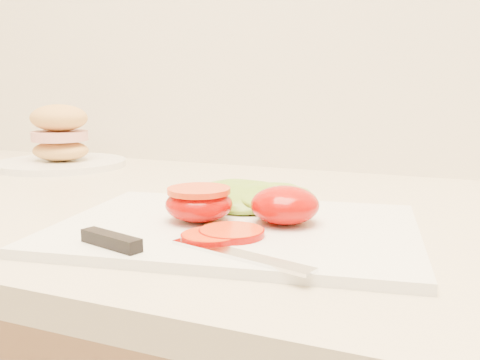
% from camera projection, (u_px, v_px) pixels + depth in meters
% --- Properties ---
extents(cutting_board, '(0.41, 0.32, 0.01)m').
position_uv_depth(cutting_board, '(236.00, 228.00, 0.56)').
color(cutting_board, white).
rests_on(cutting_board, counter).
extents(tomato_half_dome, '(0.07, 0.07, 0.04)m').
position_uv_depth(tomato_half_dome, '(285.00, 205.00, 0.56)').
color(tomato_half_dome, '#B60A00').
rests_on(tomato_half_dome, cutting_board).
extents(tomato_half_cut, '(0.07, 0.07, 0.04)m').
position_uv_depth(tomato_half_cut, '(199.00, 203.00, 0.57)').
color(tomato_half_cut, '#B60A00').
rests_on(tomato_half_cut, cutting_board).
extents(tomato_slice_0, '(0.06, 0.06, 0.01)m').
position_uv_depth(tomato_slice_0, '(232.00, 232.00, 0.51)').
color(tomato_slice_0, '#EC501E').
rests_on(tomato_slice_0, cutting_board).
extents(tomato_slice_1, '(0.05, 0.05, 0.01)m').
position_uv_depth(tomato_slice_1, '(211.00, 237.00, 0.50)').
color(tomato_slice_1, '#EC501E').
rests_on(tomato_slice_1, cutting_board).
extents(lettuce_leaf_0, '(0.14, 0.10, 0.03)m').
position_uv_depth(lettuce_leaf_0, '(239.00, 197.00, 0.63)').
color(lettuce_leaf_0, olive).
rests_on(lettuce_leaf_0, cutting_board).
extents(lettuce_leaf_1, '(0.12, 0.13, 0.02)m').
position_uv_depth(lettuce_leaf_1, '(278.00, 198.00, 0.63)').
color(lettuce_leaf_1, olive).
rests_on(lettuce_leaf_1, cutting_board).
extents(knife, '(0.22, 0.06, 0.01)m').
position_uv_depth(knife, '(160.00, 246.00, 0.47)').
color(knife, silver).
rests_on(knife, cutting_board).
extents(sandwich_plate, '(0.24, 0.24, 0.12)m').
position_uv_depth(sandwich_plate, '(60.00, 145.00, 1.01)').
color(sandwich_plate, white).
rests_on(sandwich_plate, counter).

